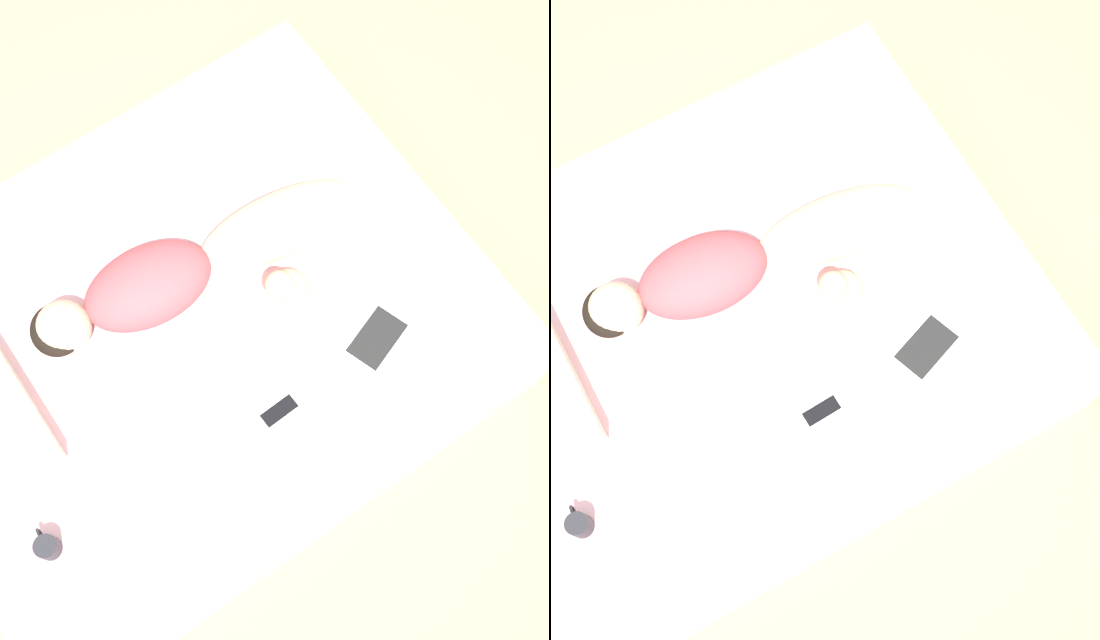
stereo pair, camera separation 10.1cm
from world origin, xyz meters
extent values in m
plane|color=#9E8466|center=(0.00, 0.00, 0.00)|extent=(12.00, 12.00, 0.00)
cube|color=beige|center=(0.00, 0.00, 0.15)|extent=(1.79, 2.19, 0.30)
cube|color=beige|center=(0.00, 0.00, 0.38)|extent=(1.73, 2.13, 0.15)
ellipsoid|color=#DBB28E|center=(0.08, -0.48, 0.53)|extent=(0.32, 0.66, 0.16)
ellipsoid|color=#B2474C|center=(0.14, 0.05, 0.55)|extent=(0.35, 0.51, 0.20)
ellipsoid|color=black|center=(0.17, 0.40, 0.56)|extent=(0.22, 0.21, 0.11)
sphere|color=#DBB28E|center=(0.17, 0.37, 0.55)|extent=(0.20, 0.20, 0.20)
cube|color=white|center=(-0.66, -0.60, 0.46)|extent=(0.29, 0.36, 0.01)
cube|color=white|center=(-0.47, -0.53, 0.46)|extent=(0.29, 0.36, 0.01)
cube|color=black|center=(-0.47, -0.53, 0.46)|extent=(0.20, 0.25, 0.00)
cylinder|color=#232328|center=(-0.44, 0.80, 0.50)|extent=(0.08, 0.08, 0.09)
cylinder|color=black|center=(-0.44, 0.80, 0.54)|extent=(0.07, 0.07, 0.01)
torus|color=#232328|center=(-0.40, 0.80, 0.50)|extent=(0.06, 0.01, 0.06)
cube|color=silver|center=(-0.49, -0.09, 0.46)|extent=(0.07, 0.16, 0.01)
cube|color=black|center=(-0.49, -0.09, 0.46)|extent=(0.06, 0.13, 0.00)
ellipsoid|color=#D1B289|center=(-0.15, -0.38, 0.52)|extent=(0.15, 0.13, 0.12)
sphere|color=#D1B289|center=(-0.15, -0.33, 0.61)|extent=(0.11, 0.11, 0.11)
camera|label=1|loc=(-1.11, 0.36, 3.50)|focal=50.00mm
camera|label=2|loc=(-1.17, 0.28, 3.50)|focal=50.00mm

